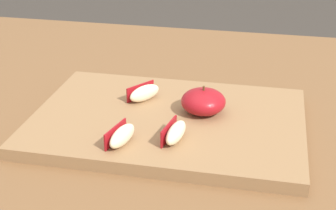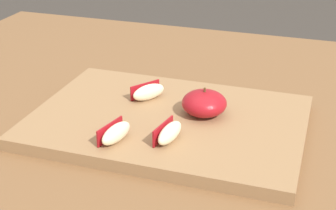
{
  "view_description": "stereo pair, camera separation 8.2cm",
  "coord_description": "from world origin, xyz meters",
  "px_view_note": "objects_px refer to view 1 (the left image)",
  "views": [
    {
      "loc": [
        0.1,
        -0.8,
        1.15
      ],
      "look_at": [
        -0.05,
        -0.08,
        0.8
      ],
      "focal_mm": 54.06,
      "sensor_mm": 36.0,
      "label": 1
    },
    {
      "loc": [
        0.18,
        -0.77,
        1.15
      ],
      "look_at": [
        -0.05,
        -0.08,
        0.8
      ],
      "focal_mm": 54.06,
      "sensor_mm": 36.0,
      "label": 2
    }
  ],
  "objects_px": {
    "apple_wedge_front": "(144,93)",
    "apple_wedge_back": "(122,136)",
    "apple_half_skin_up": "(202,101)",
    "apple_wedge_near_knife": "(175,133)",
    "cutting_board": "(168,122)"
  },
  "relations": [
    {
      "from": "apple_half_skin_up",
      "to": "cutting_board",
      "type": "bearing_deg",
      "value": -154.37
    },
    {
      "from": "apple_wedge_front",
      "to": "apple_wedge_near_knife",
      "type": "relative_size",
      "value": 0.96
    },
    {
      "from": "cutting_board",
      "to": "apple_half_skin_up",
      "type": "xyz_separation_m",
      "value": [
        0.05,
        0.02,
        0.03
      ]
    },
    {
      "from": "cutting_board",
      "to": "apple_half_skin_up",
      "type": "distance_m",
      "value": 0.06
    },
    {
      "from": "apple_half_skin_up",
      "to": "apple_wedge_near_knife",
      "type": "height_order",
      "value": "apple_half_skin_up"
    },
    {
      "from": "cutting_board",
      "to": "apple_half_skin_up",
      "type": "height_order",
      "value": "apple_half_skin_up"
    },
    {
      "from": "cutting_board",
      "to": "apple_wedge_near_knife",
      "type": "distance_m",
      "value": 0.09
    },
    {
      "from": "apple_wedge_front",
      "to": "apple_wedge_near_knife",
      "type": "xyz_separation_m",
      "value": [
        0.08,
        -0.13,
        0.0
      ]
    },
    {
      "from": "apple_half_skin_up",
      "to": "apple_wedge_back",
      "type": "height_order",
      "value": "apple_half_skin_up"
    },
    {
      "from": "apple_wedge_front",
      "to": "apple_wedge_back",
      "type": "relative_size",
      "value": 0.96
    },
    {
      "from": "apple_wedge_front",
      "to": "apple_wedge_near_knife",
      "type": "height_order",
      "value": "same"
    },
    {
      "from": "apple_half_skin_up",
      "to": "apple_wedge_front",
      "type": "bearing_deg",
      "value": 165.73
    },
    {
      "from": "apple_wedge_near_knife",
      "to": "apple_wedge_front",
      "type": "bearing_deg",
      "value": 122.09
    },
    {
      "from": "apple_half_skin_up",
      "to": "apple_wedge_front",
      "type": "xyz_separation_m",
      "value": [
        -0.1,
        0.03,
        -0.01
      ]
    },
    {
      "from": "apple_wedge_front",
      "to": "apple_wedge_back",
      "type": "xyz_separation_m",
      "value": [
        0.01,
        -0.15,
        0.0
      ]
    }
  ]
}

